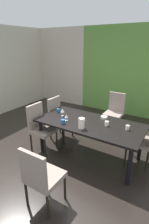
# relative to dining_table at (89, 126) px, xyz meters

# --- Properties ---
(ground_plane) EXTENTS (5.90, 6.23, 0.02)m
(ground_plane) POSITION_rel_dining_table_xyz_m (-0.64, -0.38, -0.68)
(ground_plane) COLOR black
(back_panel_interior) EXTENTS (1.95, 0.10, 2.68)m
(back_panel_interior) POSITION_rel_dining_table_xyz_m (-2.61, 2.69, 0.67)
(back_panel_interior) COLOR beige
(back_panel_interior) RESTS_ON ground_plane
(garden_window_panel) EXTENTS (3.95, 0.10, 2.68)m
(garden_window_panel) POSITION_rel_dining_table_xyz_m (0.34, 2.69, 0.67)
(garden_window_panel) COLOR #5E923D
(garden_window_panel) RESTS_ON ground_plane
(dining_table) EXTENTS (2.02, 0.97, 0.74)m
(dining_table) POSITION_rel_dining_table_xyz_m (0.00, 0.00, 0.00)
(dining_table) COLOR black
(dining_table) RESTS_ON ground_plane
(chair_head_far) EXTENTS (0.44, 0.45, 0.98)m
(chair_head_far) POSITION_rel_dining_table_xyz_m (0.01, 1.41, -0.13)
(chair_head_far) COLOR gray
(chair_head_far) RESTS_ON ground_plane
(chair_head_near) EXTENTS (0.44, 0.44, 0.95)m
(chair_head_near) POSITION_rel_dining_table_xyz_m (0.02, -1.41, -0.14)
(chair_head_near) COLOR gray
(chair_head_near) RESTS_ON ground_plane
(chair_left_far) EXTENTS (0.45, 0.44, 0.98)m
(chair_left_far) POSITION_rel_dining_table_xyz_m (-0.99, 0.32, -0.13)
(chair_left_far) COLOR gray
(chair_left_far) RESTS_ON ground_plane
(chair_left_near) EXTENTS (0.45, 0.44, 1.00)m
(chair_left_near) POSITION_rel_dining_table_xyz_m (-0.99, -0.32, -0.12)
(chair_left_near) COLOR gray
(chair_left_near) RESTS_ON ground_plane
(chair_right_far) EXTENTS (0.44, 0.44, 1.02)m
(chair_right_far) POSITION_rel_dining_table_xyz_m (0.99, 0.32, -0.11)
(chair_right_far) COLOR gray
(chair_right_far) RESTS_ON ground_plane
(wine_glass_front) EXTENTS (0.07, 0.07, 0.13)m
(wine_glass_front) POSITION_rel_dining_table_xyz_m (-0.42, -0.17, 0.17)
(wine_glass_front) COLOR silver
(wine_glass_front) RESTS_ON dining_table
(wine_glass_left) EXTENTS (0.08, 0.08, 0.16)m
(wine_glass_left) POSITION_rel_dining_table_xyz_m (-0.62, -0.02, 0.19)
(wine_glass_left) COLOR silver
(wine_glass_left) RESTS_ON dining_table
(serving_bowl_right) EXTENTS (0.13, 0.13, 0.05)m
(serving_bowl_right) POSITION_rel_dining_table_xyz_m (0.17, 0.31, 0.10)
(serving_bowl_right) COLOR silver
(serving_bowl_right) RESTS_ON dining_table
(cup_north) EXTENTS (0.06, 0.06, 0.08)m
(cup_north) POSITION_rel_dining_table_xyz_m (0.70, 0.07, 0.12)
(cup_north) COLOR beige
(cup_north) RESTS_ON dining_table
(cup_rear) EXTENTS (0.07, 0.07, 0.09)m
(cup_rear) POSITION_rel_dining_table_xyz_m (0.33, 0.04, 0.12)
(cup_rear) COLOR white
(cup_rear) RESTS_ON dining_table
(cup_near_shelf) EXTENTS (0.07, 0.07, 0.08)m
(cup_near_shelf) POSITION_rel_dining_table_xyz_m (-0.83, 0.11, 0.12)
(cup_near_shelf) COLOR #195C8C
(cup_near_shelf) RESTS_ON dining_table
(cup_corner) EXTENTS (0.08, 0.08, 0.08)m
(cup_corner) POSITION_rel_dining_table_xyz_m (-0.40, -0.32, 0.12)
(cup_corner) COLOR #23558E
(cup_corner) RESTS_ON dining_table
(pitcher_west) EXTENTS (0.12, 0.11, 0.19)m
(pitcher_west) POSITION_rel_dining_table_xyz_m (-0.01, -0.30, 0.17)
(pitcher_west) COLOR white
(pitcher_west) RESTS_ON dining_table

